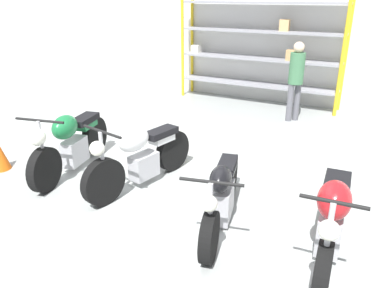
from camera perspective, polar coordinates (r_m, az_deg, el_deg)
The scene contains 8 objects.
ground_plane at distance 5.23m, azimuth -2.07°, elevation -8.59°, with size 30.00×30.00×0.00m, color #9EA3A0.
back_wall at distance 9.92m, azimuth 15.18°, elevation 16.24°, with size 30.00×0.08×3.60m.
shelving_rack at distance 9.80m, azimuth 10.16°, elevation 14.65°, with size 4.15×0.63×2.89m.
motorcycle_green at distance 6.19m, azimuth -18.01°, elevation 0.31°, with size 0.81×2.08×1.07m.
motorcycle_white at distance 5.47m, azimuth -7.85°, elevation -1.81°, with size 0.74×2.03×1.05m.
motorcycle_black at distance 4.61m, azimuth 4.54°, elevation -7.64°, with size 0.80×2.01×0.92m.
motorcycle_red at distance 4.28m, azimuth 20.48°, elevation -10.52°, with size 0.56×2.13×1.05m.
person_browsing at distance 8.52m, azimuth 15.58°, elevation 10.05°, with size 0.45×0.45×1.73m.
Camera 1 is at (2.28, -3.89, 2.65)m, focal length 35.00 mm.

